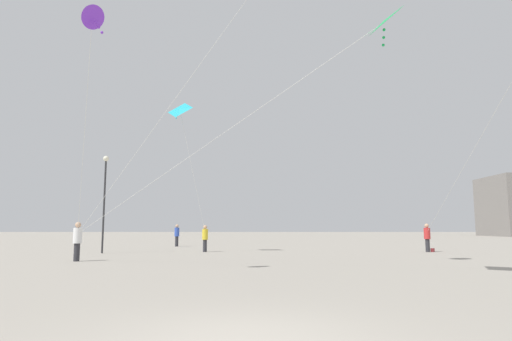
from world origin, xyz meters
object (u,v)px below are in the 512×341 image
Objects in this scene: person_in_yellow at (205,237)px; kite_cyan_delta at (180,111)px; person_in_blue at (177,234)px; handbag_beside_flyer at (433,250)px; person_in_white at (77,240)px; person_in_red at (427,236)px; lamppost_east at (105,189)px; kite_violet_diamond at (92,22)px; kite_emerald_delta at (376,27)px.

person_in_yellow is 8.48m from kite_cyan_delta.
person_in_blue reaches higher than handbag_beside_flyer.
handbag_beside_flyer is (20.18, 8.26, -0.90)m from person_in_white.
person_in_white is 21.82m from handbag_beside_flyer.
lamppost_east is at bearing -21.64° from person_in_red.
person_in_yellow is at bearing -25.83° from person_in_red.
kite_cyan_delta is at bearing -175.17° from handbag_beside_flyer.
person_in_white is 10.60m from kite_violet_diamond.
person_in_white is at bearing -80.39° from lamppost_east.
lamppost_east is (-1.12, 6.59, 3.00)m from person_in_white.
person_in_yellow is at bearing 80.99° from kite_violet_diamond.
kite_cyan_delta is (3.52, 6.85, 8.16)m from person_in_white.
kite_emerald_delta is (9.18, -14.08, -0.87)m from kite_cyan_delta.
kite_cyan_delta is at bearing 87.75° from person_in_blue.
person_in_red is 1.00× the size of person_in_blue.
person_in_red is 14.69m from person_in_yellow.
kite_emerald_delta is 2.20× the size of lamppost_east.
kite_cyan_delta is 19.01m from handbag_beside_flyer.
kite_violet_diamond is 13.43m from kite_cyan_delta.
person_in_blue is 1.00× the size of person_in_white.
person_in_red is 21.44m from person_in_white.
person_in_white reaches higher than person_in_blue.
kite_cyan_delta is 1.36× the size of lamppost_east.
kite_violet_diamond reaches higher than handbag_beside_flyer.
person_in_red is at bearing 142.39° from person_in_blue.
kite_emerald_delta is (10.99, -23.74, 7.29)m from person_in_blue.
kite_violet_diamond is at bearing -98.97° from person_in_white.
lamppost_east is (-4.64, -0.26, -5.17)m from kite_cyan_delta.
kite_cyan_delta reaches higher than kite_emerald_delta.
kite_cyan_delta is 16.84m from kite_emerald_delta.
kite_cyan_delta reaches higher than person_in_yellow.
person_in_red is 19.95m from person_in_blue.
handbag_beside_flyer is (0.35, 0.10, -0.90)m from person_in_red.
person_in_blue is 10.74m from lamppost_east.
person_in_blue is at bearing 74.08° from lamppost_east.
person_in_white reaches higher than handbag_beside_flyer.
person_in_blue is at bearing 100.62° from kite_cyan_delta.
kite_emerald_delta reaches higher than person_in_blue.
lamppost_east is at bearing 106.65° from kite_violet_diamond.
person_in_yellow is 0.13× the size of kite_emerald_delta.
person_in_red is 5.81× the size of handbag_beside_flyer.
person_in_red is at bearing 4.58° from kite_cyan_delta.
handbag_beside_flyer is (21.30, 1.67, -3.90)m from lamppost_east.
kite_cyan_delta is at bearing 86.97° from kite_violet_diamond.
kite_violet_diamond is 9.93m from kite_emerald_delta.
handbag_beside_flyer is (16.66, 1.41, -9.06)m from kite_cyan_delta.
person_in_blue is 20.24m from handbag_beside_flyer.
lamppost_east is 21.71m from handbag_beside_flyer.
person_in_yellow is at bearing 25.47° from person_in_white.
kite_emerald_delta reaches higher than handbag_beside_flyer.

